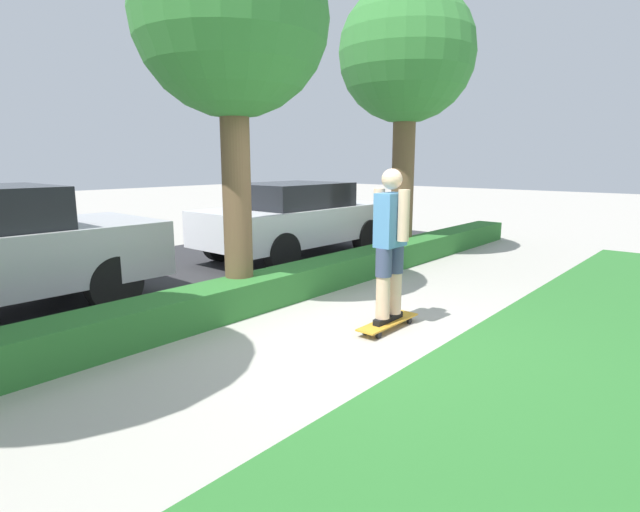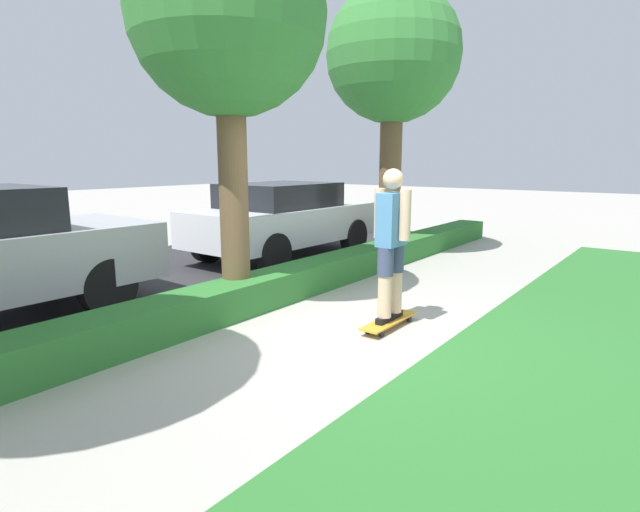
% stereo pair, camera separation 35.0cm
% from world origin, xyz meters
% --- Properties ---
extents(ground_plane, '(60.00, 60.00, 0.00)m').
position_xyz_m(ground_plane, '(0.00, 0.00, 0.00)').
color(ground_plane, '#ADA89E').
extents(street_asphalt, '(15.95, 5.00, 0.01)m').
position_xyz_m(street_asphalt, '(0.00, 4.20, 0.00)').
color(street_asphalt, '#2D2D30').
rests_on(street_asphalt, ground_plane).
extents(hedge_row, '(15.95, 0.60, 0.43)m').
position_xyz_m(hedge_row, '(0.00, 1.60, 0.21)').
color(hedge_row, '#2D702D').
rests_on(hedge_row, ground_plane).
extents(skateboard, '(0.98, 0.24, 0.10)m').
position_xyz_m(skateboard, '(0.40, -0.25, 0.08)').
color(skateboard, gold).
rests_on(skateboard, ground_plane).
extents(skater_person, '(0.51, 0.46, 1.77)m').
position_xyz_m(skater_person, '(0.40, -0.25, 1.04)').
color(skater_person, black).
rests_on(skater_person, skateboard).
extents(tree_mid, '(2.43, 2.43, 4.91)m').
position_xyz_m(tree_mid, '(-0.14, 1.78, 3.63)').
color(tree_mid, brown).
rests_on(tree_mid, ground_plane).
extents(tree_far, '(2.62, 2.62, 5.29)m').
position_xyz_m(tree_far, '(4.37, 2.01, 3.90)').
color(tree_far, brown).
rests_on(tree_far, ground_plane).
extents(parked_car_middle, '(4.10, 1.95, 1.51)m').
position_xyz_m(parked_car_middle, '(2.92, 3.64, 0.81)').
color(parked_car_middle, silver).
rests_on(parked_car_middle, ground_plane).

